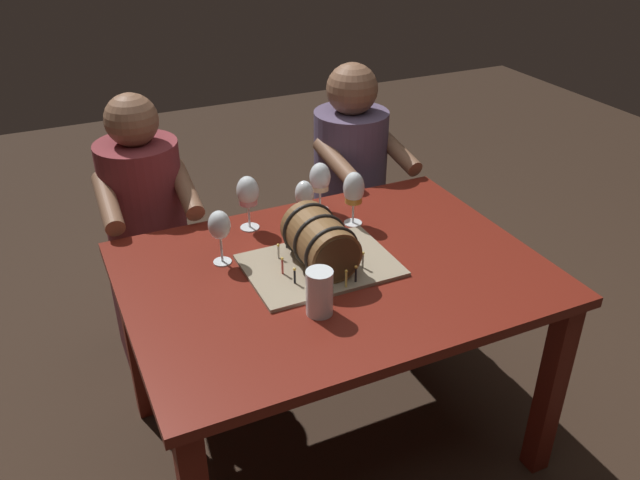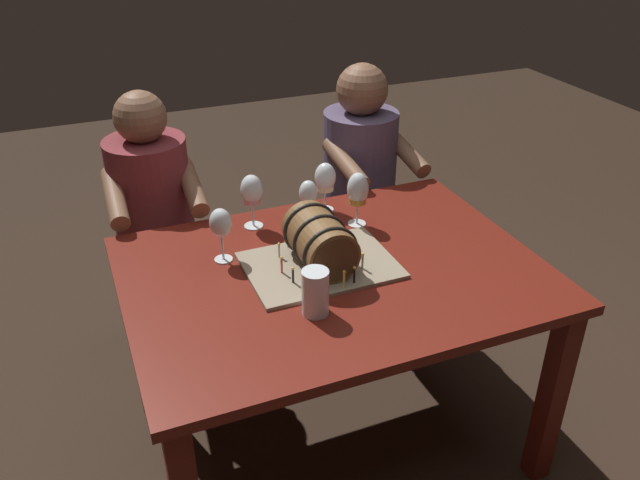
% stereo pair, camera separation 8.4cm
% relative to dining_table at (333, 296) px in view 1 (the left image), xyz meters
% --- Properties ---
extents(ground_plane, '(8.00, 8.00, 0.00)m').
position_rel_dining_table_xyz_m(ground_plane, '(0.00, 0.00, -0.65)').
color(ground_plane, '#332319').
extents(dining_table, '(1.33, 0.98, 0.75)m').
position_rel_dining_table_xyz_m(dining_table, '(0.00, 0.00, 0.00)').
color(dining_table, maroon).
rests_on(dining_table, ground).
extents(barrel_cake, '(0.48, 0.34, 0.19)m').
position_rel_dining_table_xyz_m(barrel_cake, '(-0.04, 0.03, 0.19)').
color(barrel_cake, gray).
rests_on(barrel_cake, dining_table).
extents(wine_glass_empty, '(0.07, 0.07, 0.19)m').
position_rel_dining_table_xyz_m(wine_glass_empty, '(-0.31, 0.19, 0.24)').
color(wine_glass_empty, white).
rests_on(wine_glass_empty, dining_table).
extents(wine_glass_amber, '(0.08, 0.08, 0.20)m').
position_rel_dining_table_xyz_m(wine_glass_amber, '(0.20, 0.25, 0.24)').
color(wine_glass_amber, white).
rests_on(wine_glass_amber, dining_table).
extents(wine_glass_rose, '(0.08, 0.08, 0.20)m').
position_rel_dining_table_xyz_m(wine_glass_rose, '(-0.15, 0.37, 0.24)').
color(wine_glass_rose, white).
rests_on(wine_glass_rose, dining_table).
extents(wine_glass_red, '(0.07, 0.07, 0.17)m').
position_rel_dining_table_xyz_m(wine_glass_red, '(0.04, 0.32, 0.22)').
color(wine_glass_red, white).
rests_on(wine_glass_red, dining_table).
extents(wine_glass_white, '(0.08, 0.08, 0.19)m').
position_rel_dining_table_xyz_m(wine_glass_white, '(0.13, 0.39, 0.23)').
color(wine_glass_white, white).
rests_on(wine_glass_white, dining_table).
extents(beer_pint, '(0.08, 0.08, 0.14)m').
position_rel_dining_table_xyz_m(beer_pint, '(-0.14, -0.20, 0.17)').
color(beer_pint, white).
rests_on(beer_pint, dining_table).
extents(person_seated_left, '(0.36, 0.45, 1.17)m').
position_rel_dining_table_xyz_m(person_seated_left, '(-0.45, 0.76, -0.12)').
color(person_seated_left, '#4C1B1E').
rests_on(person_seated_left, ground).
extents(person_seated_right, '(0.38, 0.47, 1.18)m').
position_rel_dining_table_xyz_m(person_seated_right, '(0.45, 0.76, -0.10)').
color(person_seated_right, '#372D40').
rests_on(person_seated_right, ground).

